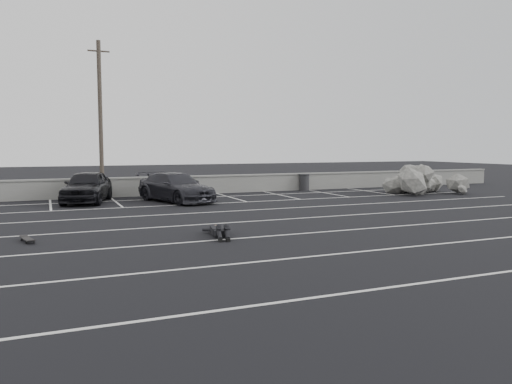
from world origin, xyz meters
name	(u,v)px	position (x,y,z in m)	size (l,w,h in m)	color
ground	(236,239)	(0.00, 0.00, 0.00)	(120.00, 120.00, 0.00)	black
seawall	(147,186)	(0.00, 14.00, 0.55)	(50.00, 0.45, 1.06)	gray
stall_lines	(193,219)	(-0.08, 4.41, 0.00)	(36.00, 20.05, 0.01)	silver
car_left	(87,186)	(-3.30, 11.95, 0.79)	(1.86, 4.63, 1.58)	black
car_right	(176,187)	(0.80, 10.53, 0.72)	(2.01, 4.94, 1.43)	#25252B
utility_pole	(100,120)	(-2.45, 13.20, 4.10)	(1.08, 0.22, 8.11)	#4C4238
trash_bin	(304,182)	(9.68, 13.60, 0.52)	(0.79, 0.79, 1.03)	#29292B
riprap_pile	(418,184)	(14.81, 9.21, 0.56)	(4.92, 3.71, 1.46)	gray
person	(218,227)	(-0.27, 0.83, 0.24)	(1.31, 2.48, 0.47)	black
skateboard	(27,239)	(-5.71, 1.86, 0.08)	(0.43, 0.88, 0.10)	black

